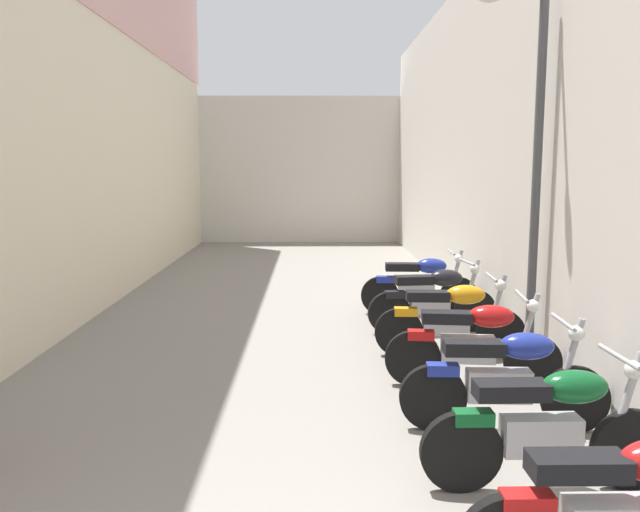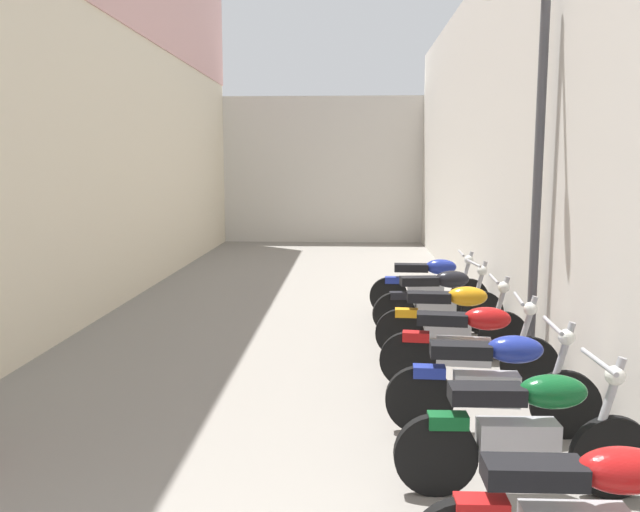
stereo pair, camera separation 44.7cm
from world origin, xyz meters
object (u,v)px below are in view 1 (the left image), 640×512
motorcycle_third (549,424)px  motorcycle_sixth (451,317)px  street_lamp (529,151)px  motorcycle_seventh (433,298)px  motorcycle_second (629,511)px  motorcycle_eighth (420,283)px  motorcycle_fifth (474,342)px  motorcycle_fourth (506,377)px

motorcycle_third → motorcycle_sixth: 3.33m
motorcycle_sixth → street_lamp: size_ratio=0.44×
motorcycle_third → motorcycle_sixth: size_ratio=1.00×
motorcycle_seventh → street_lamp: (0.69, -1.70, 2.01)m
motorcycle_second → motorcycle_third: 1.17m
motorcycle_eighth → street_lamp: (0.69, -2.83, 2.01)m
motorcycle_second → motorcycle_fifth: 3.37m
motorcycle_second → motorcycle_eighth: size_ratio=1.00×
motorcycle_fourth → motorcycle_eighth: (0.00, 4.55, 0.00)m
motorcycle_second → street_lamp: 4.49m
motorcycle_third → motorcycle_fourth: bearing=90.0°
motorcycle_sixth → street_lamp: street_lamp is taller
motorcycle_sixth → motorcycle_second: bearing=-90.0°
motorcycle_fifth → motorcycle_sixth: bearing=90.0°
motorcycle_sixth → motorcycle_eighth: same height
motorcycle_third → motorcycle_seventh: (-0.00, 4.48, 0.00)m
motorcycle_second → motorcycle_seventh: same height
motorcycle_fourth → motorcycle_seventh: bearing=90.0°
motorcycle_fifth → motorcycle_fourth: bearing=-90.0°
motorcycle_eighth → motorcycle_third: bearing=-90.0°
motorcycle_third → motorcycle_eighth: same height
motorcycle_fifth → motorcycle_seventh: size_ratio=1.00×
motorcycle_eighth → street_lamp: 3.54m
motorcycle_seventh → motorcycle_second: bearing=-90.0°
motorcycle_fifth → street_lamp: size_ratio=0.44×
motorcycle_fourth → motorcycle_eighth: 4.55m
motorcycle_third → street_lamp: 3.50m
street_lamp → motorcycle_third: bearing=-104.0°
motorcycle_second → motorcycle_third: size_ratio=1.00×
motorcycle_sixth → motorcycle_fourth: bearing=-90.0°
motorcycle_fifth → motorcycle_sixth: same height
motorcycle_seventh → motorcycle_fourth: bearing=-90.0°
motorcycle_third → motorcycle_seventh: 4.48m
motorcycle_fourth → motorcycle_sixth: same height
motorcycle_eighth → motorcycle_fifth: bearing=-90.0°
motorcycle_fourth → street_lamp: street_lamp is taller
motorcycle_fourth → motorcycle_fifth: size_ratio=1.00×
street_lamp → motorcycle_fifth: bearing=-139.7°
motorcycle_second → street_lamp: bearing=80.1°
motorcycle_fourth → motorcycle_seventh: size_ratio=1.00×
motorcycle_second → motorcycle_sixth: size_ratio=1.00×
motorcycle_second → motorcycle_fifth: same height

